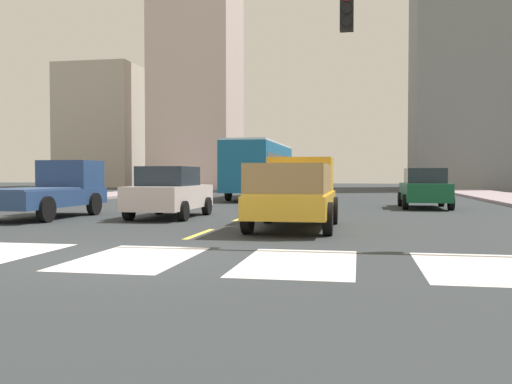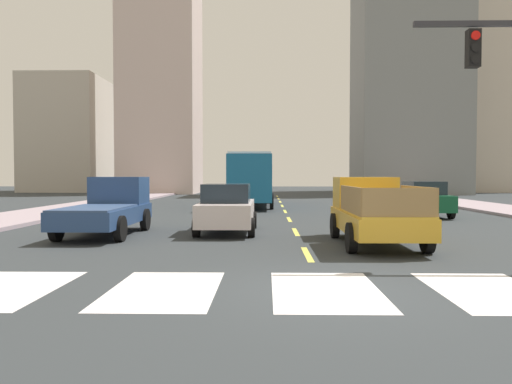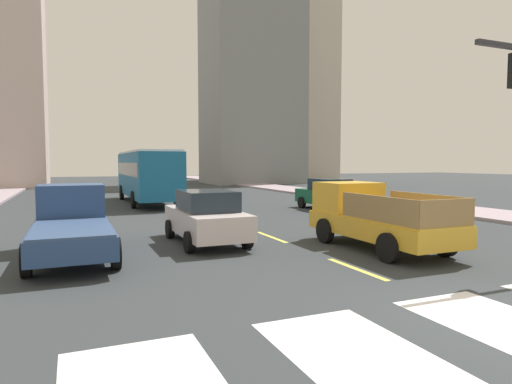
{
  "view_description": "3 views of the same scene",
  "coord_description": "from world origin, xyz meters",
  "px_view_note": "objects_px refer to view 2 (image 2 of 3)",
  "views": [
    {
      "loc": [
        3.84,
        -9.16,
        1.47
      ],
      "look_at": [
        0.83,
        7.15,
        0.94
      ],
      "focal_mm": 39.17,
      "sensor_mm": 36.0,
      "label": 1
    },
    {
      "loc": [
        -1.05,
        -8.7,
        2.03
      ],
      "look_at": [
        -1.39,
        7.6,
        1.47
      ],
      "focal_mm": 34.97,
      "sensor_mm": 36.0,
      "label": 2
    },
    {
      "loc": [
        -6.43,
        -4.9,
        2.64
      ],
      "look_at": [
        2.37,
        16.03,
        1.08
      ],
      "focal_mm": 30.82,
      "sensor_mm": 36.0,
      "label": 3
    }
  ],
  "objects_px": {
    "pickup_dark": "(109,207)",
    "sedan_far": "(227,208)",
    "pickup_stakebed": "(373,212)",
    "sedan_near_left": "(423,199)",
    "city_bus": "(252,176)"
  },
  "relations": [
    {
      "from": "pickup_dark",
      "to": "city_bus",
      "type": "xyz_separation_m",
      "value": [
        4.48,
        15.37,
        1.03
      ]
    },
    {
      "from": "pickup_dark",
      "to": "sedan_far",
      "type": "bearing_deg",
      "value": 9.71
    },
    {
      "from": "pickup_dark",
      "to": "city_bus",
      "type": "relative_size",
      "value": 0.48
    },
    {
      "from": "city_bus",
      "to": "sedan_far",
      "type": "relative_size",
      "value": 2.45
    },
    {
      "from": "pickup_dark",
      "to": "sedan_far",
      "type": "distance_m",
      "value": 4.05
    },
    {
      "from": "pickup_stakebed",
      "to": "sedan_far",
      "type": "relative_size",
      "value": 1.18
    },
    {
      "from": "city_bus",
      "to": "pickup_stakebed",
      "type": "bearing_deg",
      "value": -76.16
    },
    {
      "from": "sedan_far",
      "to": "sedan_near_left",
      "type": "height_order",
      "value": "same"
    },
    {
      "from": "pickup_stakebed",
      "to": "pickup_dark",
      "type": "relative_size",
      "value": 1.0
    },
    {
      "from": "pickup_dark",
      "to": "pickup_stakebed",
      "type": "bearing_deg",
      "value": -10.61
    },
    {
      "from": "pickup_stakebed",
      "to": "pickup_dark",
      "type": "height_order",
      "value": "same"
    },
    {
      "from": "pickup_stakebed",
      "to": "city_bus",
      "type": "distance_m",
      "value": 18.0
    },
    {
      "from": "sedan_near_left",
      "to": "pickup_stakebed",
      "type": "bearing_deg",
      "value": -115.07
    },
    {
      "from": "pickup_stakebed",
      "to": "city_bus",
      "type": "height_order",
      "value": "city_bus"
    },
    {
      "from": "pickup_stakebed",
      "to": "sedan_near_left",
      "type": "height_order",
      "value": "pickup_stakebed"
    }
  ]
}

